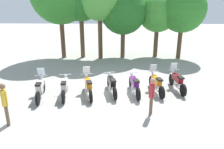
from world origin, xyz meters
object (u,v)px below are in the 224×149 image
motorcycle_5 (156,83)px  motorcycle_1 (65,87)px  tree_5 (183,10)px  motorcycle_4 (134,85)px  motorcycle_3 (112,84)px  tree_4 (158,13)px  motorcycle_6 (177,81)px  person_1 (5,101)px  motorcycle_2 (88,86)px  tree_3 (123,12)px  person_0 (152,94)px  motorcycle_0 (40,88)px

motorcycle_5 → motorcycle_1: bearing=87.9°
tree_5 → motorcycle_4: bearing=-119.2°
motorcycle_3 → tree_4: size_ratio=0.40×
motorcycle_3 → motorcycle_6: bearing=-94.3°
person_1 → tree_4: 13.91m
motorcycle_2 → motorcycle_3: size_ratio=0.99×
motorcycle_3 → tree_3: size_ratio=0.38×
motorcycle_4 → tree_3: 8.49m
motorcycle_4 → person_1: 5.96m
motorcycle_3 → person_0: size_ratio=1.34×
motorcycle_4 → tree_3: tree_3 is taller
motorcycle_3 → tree_5: 10.07m
motorcycle_3 → motorcycle_4: same height
motorcycle_1 → motorcycle_2: size_ratio=1.02×
motorcycle_0 → tree_5: size_ratio=0.37×
motorcycle_3 → tree_4: tree_4 is taller
motorcycle_3 → tree_5: tree_5 is taller
person_1 → tree_4: tree_4 is taller
motorcycle_0 → motorcycle_6: (7.00, 1.18, 0.00)m
motorcycle_4 → motorcycle_5: 1.19m
tree_3 → tree_4: 2.94m
person_1 → tree_3: bearing=41.9°
tree_3 → tree_4: tree_3 is taller
motorcycle_3 → tree_3: tree_3 is taller
motorcycle_5 → motorcycle_6: size_ratio=1.00×
motorcycle_1 → tree_4: size_ratio=0.40×
motorcycle_4 → tree_4: (2.43, 8.29, 3.23)m
motorcycle_5 → tree_4: bearing=-19.1°
tree_3 → tree_5: size_ratio=0.98×
motorcycle_0 → motorcycle_4: (4.67, 0.60, -0.01)m
motorcycle_1 → motorcycle_5: size_ratio=1.00×
motorcycle_6 → tree_5: 8.17m
motorcycle_1 → person_0: (4.05, -1.68, 0.43)m
motorcycle_6 → person_0: size_ratio=1.36×
motorcycle_1 → motorcycle_2: bearing=-90.6°
motorcycle_3 → motorcycle_5: size_ratio=0.99×
motorcycle_2 → motorcycle_3: (1.17, 0.29, -0.01)m
motorcycle_4 → person_0: (0.56, -2.10, 0.43)m
motorcycle_5 → motorcycle_6: bearing=-83.9°
motorcycle_4 → tree_3: bearing=-6.2°
motorcycle_0 → tree_3: (4.20, 8.40, 3.31)m
motorcycle_4 → motorcycle_1: bearing=87.3°
motorcycle_5 → person_0: 2.45m
motorcycle_2 → motorcycle_3: 1.21m
motorcycle_1 → motorcycle_4: size_ratio=1.00×
motorcycle_1 → motorcycle_4: (3.50, 0.42, 0.00)m
motorcycle_2 → motorcycle_1: bearing=82.1°
tree_3 → motorcycle_6: bearing=-68.8°
motorcycle_2 → motorcycle_6: 4.75m
person_0 → motorcycle_2: bearing=168.3°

